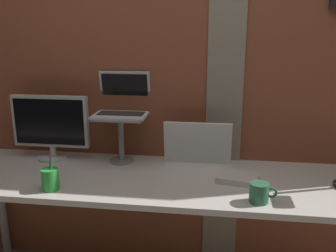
{
  "coord_description": "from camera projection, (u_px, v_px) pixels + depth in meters",
  "views": [
    {
      "loc": [
        0.15,
        -1.64,
        1.47
      ],
      "look_at": [
        -0.09,
        0.17,
        0.99
      ],
      "focal_mm": 38.06,
      "sensor_mm": 36.0,
      "label": 1
    }
  ],
  "objects": [
    {
      "name": "whiteboard_panel",
      "position": [
        197.0,
        143.0,
        2.01
      ],
      "size": [
        0.38,
        0.06,
        0.25
      ],
      "primitive_type": "cube",
      "rotation": [
        0.18,
        0.0,
        0.0
      ],
      "color": "white",
      "rests_on": "desk"
    },
    {
      "name": "pen_cup",
      "position": [
        50.0,
        179.0,
        1.69
      ],
      "size": [
        0.08,
        0.08,
        0.16
      ],
      "color": "green",
      "rests_on": "desk"
    },
    {
      "name": "monitor",
      "position": [
        51.0,
        124.0,
        2.08
      ],
      "size": [
        0.46,
        0.18,
        0.38
      ],
      "color": "silver",
      "rests_on": "desk"
    },
    {
      "name": "paper_clutter_stack",
      "position": [
        237.0,
        178.0,
        1.8
      ],
      "size": [
        0.22,
        0.18,
        0.03
      ],
      "primitive_type": "cube",
      "rotation": [
        0.0,
        0.0,
        -0.2
      ],
      "color": "silver",
      "rests_on": "desk"
    },
    {
      "name": "brick_wall_back",
      "position": [
        191.0,
        71.0,
        2.07
      ],
      "size": [
        3.32,
        0.16,
        2.51
      ],
      "color": "brown",
      "rests_on": "ground_plane"
    },
    {
      "name": "desk",
      "position": [
        165.0,
        189.0,
        1.87
      ],
      "size": [
        2.38,
        0.64,
        0.74
      ],
      "color": "silver",
      "rests_on": "ground_plane"
    },
    {
      "name": "coffee_mug",
      "position": [
        260.0,
        193.0,
        1.57
      ],
      "size": [
        0.12,
        0.08,
        0.09
      ],
      "color": "#33724C",
      "rests_on": "desk"
    },
    {
      "name": "laptop",
      "position": [
        123.0,
        102.0,
        2.06
      ],
      "size": [
        0.3,
        0.25,
        0.24
      ],
      "color": "white",
      "rests_on": "laptop_stand"
    },
    {
      "name": "laptop_stand",
      "position": [
        121.0,
        132.0,
        2.03
      ],
      "size": [
        0.28,
        0.22,
        0.27
      ],
      "color": "gray",
      "rests_on": "desk"
    }
  ]
}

